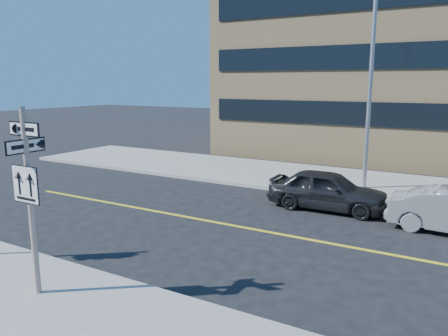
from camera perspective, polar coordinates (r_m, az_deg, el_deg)
The scene contains 5 objects.
ground at distance 12.33m, azimuth -13.56°, elevation -11.52°, with size 120.00×120.00×0.00m, color black.
sign_pole at distance 10.02m, azimuth -24.11°, elevation -2.83°, with size 0.92×0.92×4.06m.
parked_car_a at distance 16.72m, azimuth 13.35°, elevation -2.80°, with size 4.36×1.75×1.49m, color black.
streetlight_a at distance 19.32m, azimuth 18.46°, elevation 10.80°, with size 0.55×2.25×8.00m.
building_brick at distance 33.96m, azimuth 20.63°, elevation 17.78°, with size 18.00×18.00×18.00m, color tan.
Camera 1 is at (7.97, -8.15, 4.69)m, focal length 35.00 mm.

